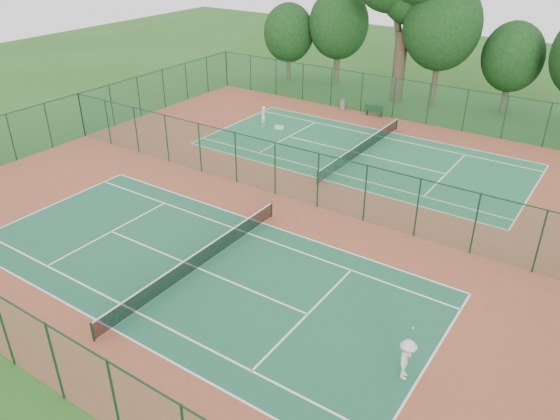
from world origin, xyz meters
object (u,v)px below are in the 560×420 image
object	(u,v)px
player_far	(263,117)
trash_bin	(342,105)
player_near	(407,360)
bench	(374,110)
kit_bag	(279,127)

from	to	relation	value
player_far	trash_bin	bearing A→B (deg)	145.34
player_near	bench	distance (m)	31.13
player_far	bench	xyz separation A→B (m)	(6.45, 7.68, -0.36)
player_near	trash_bin	size ratio (longest dim) A/B	1.75
kit_bag	trash_bin	bearing A→B (deg)	68.78
trash_bin	kit_bag	bearing A→B (deg)	-104.52
kit_bag	player_far	bearing A→B (deg)	-176.55
player_far	bench	bearing A→B (deg)	129.10
bench	kit_bag	bearing A→B (deg)	-132.45
player_near	trash_bin	distance (m)	32.63
player_near	player_far	xyz separation A→B (m)	(-20.89, 19.90, -0.01)
player_far	trash_bin	world-z (taller)	player_far
player_near	player_far	distance (m)	28.85
player_far	trash_bin	xyz separation A→B (m)	(3.35, 7.62, -0.37)
player_far	bench	distance (m)	10.04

